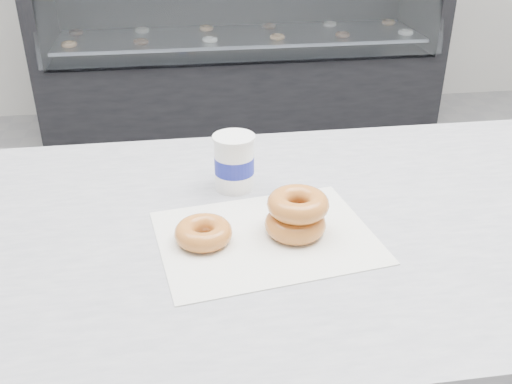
# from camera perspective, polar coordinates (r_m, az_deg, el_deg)

# --- Properties ---
(ground) EXTENTS (5.00, 5.00, 0.00)m
(ground) POSITION_cam_1_polar(r_m,az_deg,el_deg) (2.04, 6.33, -15.35)
(ground) COLOR gray
(ground) RESTS_ON ground
(display_case) EXTENTS (2.40, 0.74, 1.25)m
(display_case) POSITION_cam_1_polar(r_m,az_deg,el_deg) (3.67, -1.56, 14.01)
(display_case) COLOR black
(display_case) RESTS_ON ground
(wax_paper) EXTENTS (0.37, 0.31, 0.00)m
(wax_paper) POSITION_cam_1_polar(r_m,az_deg,el_deg) (0.92, 1.00, -4.52)
(wax_paper) COLOR silver
(wax_paper) RESTS_ON counter
(donut_single) EXTENTS (0.10, 0.10, 0.03)m
(donut_single) POSITION_cam_1_polar(r_m,az_deg,el_deg) (0.90, -5.28, -4.06)
(donut_single) COLOR #C98737
(donut_single) RESTS_ON wax_paper
(donut_stack) EXTENTS (0.11, 0.11, 0.07)m
(donut_stack) POSITION_cam_1_polar(r_m,az_deg,el_deg) (0.92, 4.08, -2.20)
(donut_stack) COLOR #C98737
(donut_stack) RESTS_ON wax_paper
(coffee_cup) EXTENTS (0.09, 0.09, 0.10)m
(coffee_cup) POSITION_cam_1_polar(r_m,az_deg,el_deg) (1.05, -2.19, 3.06)
(coffee_cup) COLOR white
(coffee_cup) RESTS_ON counter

